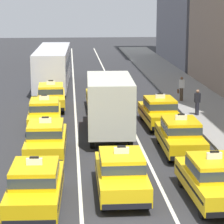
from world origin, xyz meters
TOP-DOWN VIEW (x-y plane):
  - lane_stripe_left_center at (-1.60, 20.00)m, footprint 0.14×80.00m
  - lane_stripe_center_right at (1.60, 20.00)m, footprint 0.14×80.00m
  - sidewalk_curb at (7.20, 15.00)m, footprint 4.00×90.00m
  - taxi_left_nearest at (-3.20, 2.36)m, footprint 1.98×4.62m
  - taxi_left_second at (-3.08, 8.51)m, footprint 1.91×4.60m
  - taxi_left_third at (-3.39, 14.03)m, footprint 1.88×4.58m
  - taxi_left_fourth at (-3.19, 19.22)m, footprint 1.90×4.59m
  - bus_left_fifth at (-3.29, 27.78)m, footprint 2.87×11.28m
  - taxi_center_nearest at (-0.04, 3.44)m, footprint 1.86×4.57m
  - box_truck_center_second at (0.16, 12.12)m, footprint 2.46×7.02m
  - taxi_center_third at (0.11, 18.80)m, footprint 1.84×4.57m
  - taxi_right_nearest at (3.25, 2.52)m, footprint 1.91×4.60m
  - taxi_right_second at (3.33, 8.61)m, footprint 1.89×4.59m
  - taxi_right_third at (3.24, 13.97)m, footprint 1.95×4.61m
  - pedestrian_near_crosswalk at (5.96, 15.94)m, footprint 0.36×0.24m
  - pedestrian_far_corner at (5.92, 20.48)m, footprint 0.47×0.24m

SIDE VIEW (x-z plane):
  - lane_stripe_left_center at x=-1.60m, z-range 0.00..0.01m
  - lane_stripe_center_right at x=1.60m, z-range 0.00..0.01m
  - sidewalk_curb at x=7.20m, z-range 0.00..0.15m
  - taxi_left_nearest at x=-3.20m, z-range -0.10..1.86m
  - taxi_left_second at x=-3.08m, z-range -0.10..1.86m
  - taxi_left_third at x=-3.39m, z-range -0.10..1.86m
  - taxi_left_fourth at x=-3.19m, z-range -0.10..1.86m
  - taxi_center_nearest at x=-0.04m, z-range -0.10..1.86m
  - taxi_center_third at x=0.11m, z-range -0.10..1.86m
  - taxi_right_nearest at x=3.25m, z-range -0.10..1.86m
  - taxi_right_second at x=3.33m, z-range -0.10..1.86m
  - taxi_right_third at x=3.24m, z-range -0.10..1.86m
  - pedestrian_near_crosswalk at x=5.96m, z-range 0.16..1.76m
  - pedestrian_far_corner at x=5.92m, z-range 0.15..1.86m
  - box_truck_center_second at x=0.16m, z-range 0.14..3.41m
  - bus_left_fifth at x=-3.29m, z-range 0.21..3.43m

